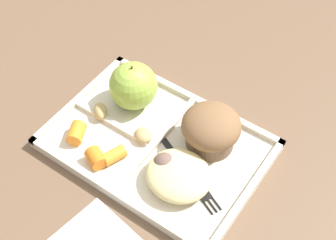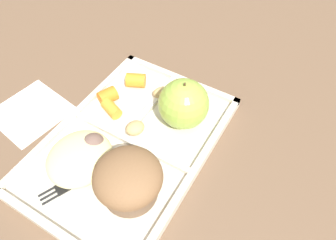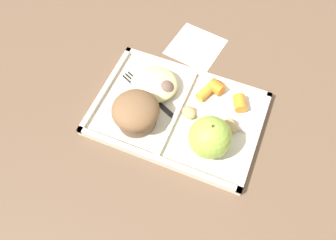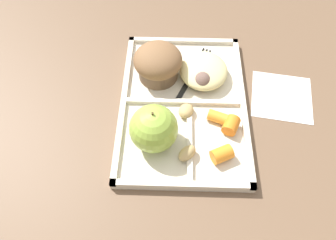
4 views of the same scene
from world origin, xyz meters
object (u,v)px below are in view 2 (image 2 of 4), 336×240
object	(u,v)px
plastic_fork	(86,175)
lunch_tray	(130,144)
green_apple	(184,104)
bran_muffin	(128,180)

from	to	relation	value
plastic_fork	lunch_tray	bearing A→B (deg)	164.61
green_apple	plastic_fork	world-z (taller)	green_apple
lunch_tray	bran_muffin	size ratio (longest dim) A/B	3.63
bran_muffin	lunch_tray	bearing A→B (deg)	-144.36
plastic_fork	green_apple	bearing A→B (deg)	156.25
lunch_tray	green_apple	distance (m)	0.11
lunch_tray	bran_muffin	bearing A→B (deg)	35.64
bran_muffin	plastic_fork	distance (m)	0.08
lunch_tray	bran_muffin	xyz separation A→B (m)	(0.07, 0.05, 0.04)
green_apple	plastic_fork	size ratio (longest dim) A/B	0.59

